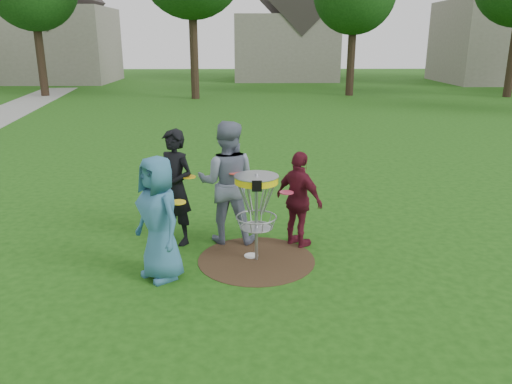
{
  "coord_description": "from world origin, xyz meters",
  "views": [
    {
      "loc": [
        -0.14,
        -7.02,
        3.26
      ],
      "look_at": [
        0.0,
        0.3,
        1.0
      ],
      "focal_mm": 35.0,
      "sensor_mm": 36.0,
      "label": 1
    }
  ],
  "objects_px": {
    "player_blue": "(159,218)",
    "player_black": "(175,188)",
    "player_maroon": "(299,200)",
    "player_grey": "(227,182)",
    "disc_golf_basket": "(256,197)"
  },
  "relations": [
    {
      "from": "player_blue",
      "to": "player_black",
      "type": "relative_size",
      "value": 0.93
    },
    {
      "from": "player_black",
      "to": "player_maroon",
      "type": "distance_m",
      "value": 2.01
    },
    {
      "from": "player_black",
      "to": "player_grey",
      "type": "height_order",
      "value": "player_grey"
    },
    {
      "from": "disc_golf_basket",
      "to": "player_grey",
      "type": "bearing_deg",
      "value": 119.89
    },
    {
      "from": "player_blue",
      "to": "player_maroon",
      "type": "distance_m",
      "value": 2.33
    },
    {
      "from": "player_grey",
      "to": "disc_golf_basket",
      "type": "relative_size",
      "value": 1.46
    },
    {
      "from": "player_blue",
      "to": "player_maroon",
      "type": "xyz_separation_m",
      "value": [
        2.05,
        1.1,
        -0.1
      ]
    },
    {
      "from": "player_grey",
      "to": "disc_golf_basket",
      "type": "distance_m",
      "value": 0.93
    },
    {
      "from": "player_black",
      "to": "player_grey",
      "type": "bearing_deg",
      "value": 38.94
    },
    {
      "from": "player_blue",
      "to": "player_black",
      "type": "distance_m",
      "value": 1.27
    },
    {
      "from": "disc_golf_basket",
      "to": "player_black",
      "type": "bearing_deg",
      "value": 150.61
    },
    {
      "from": "player_maroon",
      "to": "player_grey",
      "type": "bearing_deg",
      "value": 35.37
    },
    {
      "from": "player_black",
      "to": "player_grey",
      "type": "xyz_separation_m",
      "value": [
        0.84,
        0.07,
        0.06
      ]
    },
    {
      "from": "player_blue",
      "to": "disc_golf_basket",
      "type": "height_order",
      "value": "player_blue"
    },
    {
      "from": "player_grey",
      "to": "disc_golf_basket",
      "type": "height_order",
      "value": "player_grey"
    }
  ]
}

